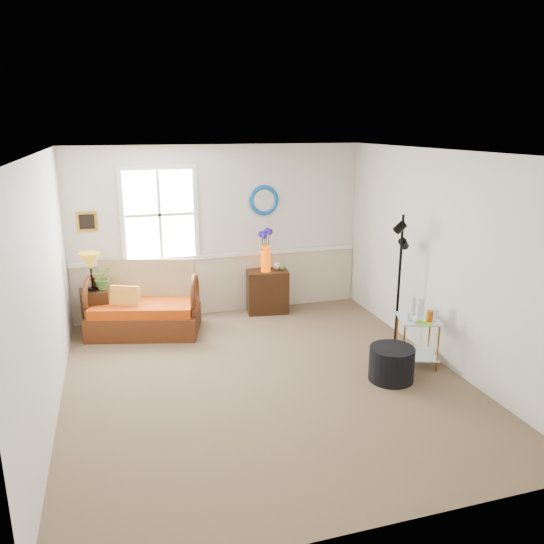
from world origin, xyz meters
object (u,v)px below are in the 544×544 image
object	(u,v)px
floor_lamp	(399,282)
loveseat	(144,299)
cabinet	(267,291)
side_table	(417,341)
ottoman	(391,364)
lamp_stand	(95,312)

from	to	relation	value
floor_lamp	loveseat	bearing A→B (deg)	144.39
cabinet	floor_lamp	world-z (taller)	floor_lamp
loveseat	cabinet	world-z (taller)	loveseat
floor_lamp	cabinet	bearing A→B (deg)	114.53
side_table	ottoman	world-z (taller)	side_table
loveseat	ottoman	xyz separation A→B (m)	(2.65, -2.33, -0.29)
loveseat	side_table	bearing A→B (deg)	-18.44
lamp_stand	side_table	distance (m)	4.41
loveseat	cabinet	size ratio (longest dim) A/B	2.23
lamp_stand	side_table	size ratio (longest dim) A/B	1.05
loveseat	floor_lamp	distance (m)	3.54
lamp_stand	side_table	world-z (taller)	lamp_stand
side_table	floor_lamp	xyz separation A→B (m)	(0.06, 0.62, 0.59)
loveseat	lamp_stand	distance (m)	0.71
lamp_stand	ottoman	size ratio (longest dim) A/B	1.23
cabinet	side_table	bearing A→B (deg)	-55.65
loveseat	side_table	world-z (taller)	loveseat
ottoman	lamp_stand	bearing A→B (deg)	142.94
cabinet	floor_lamp	size ratio (longest dim) A/B	0.38
floor_lamp	side_table	bearing A→B (deg)	-107.33
ottoman	side_table	bearing A→B (deg)	29.27
loveseat	lamp_stand	xyz separation A→B (m)	(-0.67, 0.17, -0.17)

